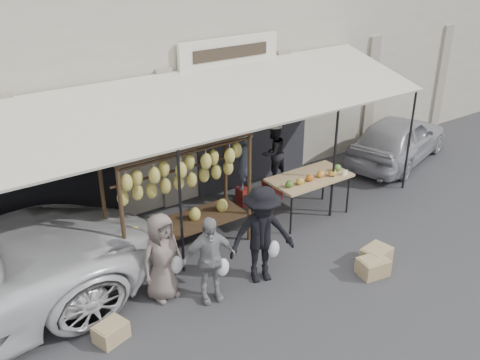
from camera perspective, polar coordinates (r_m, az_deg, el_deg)
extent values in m
plane|color=#2D2D30|center=(9.25, 3.09, -10.95)|extent=(90.00, 90.00, 0.00)
cube|color=#BBB19E|center=(13.33, -14.55, 16.05)|extent=(24.00, 6.00, 7.00)
cube|color=#232328|center=(12.30, 1.51, 5.23)|extent=(3.00, 0.10, 2.50)
cube|color=black|center=(10.43, -19.82, -0.13)|extent=(2.60, 0.10, 2.50)
cube|color=silver|center=(11.34, -1.13, 13.50)|extent=(2.40, 0.10, 0.60)
cube|color=beige|center=(9.80, -4.86, 8.21)|extent=(10.00, 2.34, 0.63)
cylinder|color=black|center=(8.99, -6.32, -3.56)|extent=(0.05, 0.05, 2.30)
cylinder|color=black|center=(10.89, 9.98, 1.55)|extent=(0.05, 0.05, 2.30)
cylinder|color=black|center=(12.52, 17.59, 3.91)|extent=(0.05, 0.05, 2.30)
cylinder|color=#2F2213|center=(8.83, -12.35, -4.97)|extent=(0.07, 0.07, 2.20)
cylinder|color=#2F2213|center=(9.89, 0.99, -0.91)|extent=(0.07, 0.07, 2.20)
cylinder|color=#2F2213|center=(9.50, -14.28, -2.93)|extent=(0.07, 0.07, 2.20)
cylinder|color=#2F2213|center=(10.49, -1.56, 0.68)|extent=(0.07, 0.07, 2.20)
cube|color=#2F2213|center=(9.16, -6.82, 4.22)|extent=(2.60, 0.90, 0.07)
cylinder|color=#2F2213|center=(8.92, -5.70, 2.85)|extent=(2.50, 0.05, 0.05)
cylinder|color=#2F2213|center=(9.49, -7.79, 4.16)|extent=(2.50, 0.05, 0.05)
cylinder|color=#2F2213|center=(9.37, -6.65, 1.08)|extent=(2.50, 0.05, 0.05)
cube|color=#2F2213|center=(9.87, -6.33, -4.76)|extent=(2.50, 0.80, 0.05)
ellipsoid|color=#E8DE63|center=(8.58, -12.02, -0.27)|extent=(0.20, 0.18, 0.30)
ellipsoid|color=#E8DE63|center=(8.81, -10.95, 0.23)|extent=(0.20, 0.18, 0.30)
ellipsoid|color=#E8DE63|center=(8.76, -9.11, 0.50)|extent=(0.20, 0.18, 0.30)
ellipsoid|color=#E8DE63|center=(8.98, -8.14, 1.20)|extent=(0.20, 0.18, 0.30)
ellipsoid|color=#E8DE63|center=(8.97, -6.30, 1.03)|extent=(0.20, 0.18, 0.30)
ellipsoid|color=#E8DE63|center=(9.18, -5.44, 1.97)|extent=(0.20, 0.18, 0.30)
ellipsoid|color=#E8DE63|center=(9.17, -3.65, 2.00)|extent=(0.20, 0.18, 0.30)
ellipsoid|color=#E8DE63|center=(9.42, -2.85, 2.41)|extent=(0.20, 0.18, 0.30)
ellipsoid|color=#E8DE63|center=(9.42, -1.11, 2.57)|extent=(0.20, 0.18, 0.30)
ellipsoid|color=#E8DE63|center=(9.66, -0.40, 3.22)|extent=(0.20, 0.18, 0.30)
ellipsoid|color=#E8DE63|center=(9.08, -12.38, -1.87)|extent=(0.20, 0.18, 0.30)
ellipsoid|color=#E8DE63|center=(9.15, -10.90, -1.29)|extent=(0.20, 0.18, 0.30)
ellipsoid|color=#E8DE63|center=(9.27, -9.41, -1.11)|extent=(0.20, 0.18, 0.30)
ellipsoid|color=#E8DE63|center=(9.36, -7.98, -0.64)|extent=(0.20, 0.18, 0.30)
ellipsoid|color=#E8DE63|center=(9.47, -6.58, -0.23)|extent=(0.20, 0.18, 0.30)
ellipsoid|color=#E8DE63|center=(9.59, -5.20, 0.03)|extent=(0.20, 0.18, 0.30)
ellipsoid|color=#E8DE63|center=(9.69, -3.86, 0.58)|extent=(0.20, 0.18, 0.30)
ellipsoid|color=#E8DE63|center=(9.82, -2.55, 0.88)|extent=(0.20, 0.18, 0.30)
ellipsoid|color=#E8DE63|center=(9.95, -1.28, 1.33)|extent=(0.20, 0.18, 0.30)
cube|color=tan|center=(10.94, 7.42, 0.25)|extent=(1.70, 0.90, 0.05)
cylinder|color=black|center=(10.44, 5.47, -3.71)|extent=(0.04, 0.04, 0.85)
cylinder|color=black|center=(11.39, 11.43, -1.51)|extent=(0.04, 0.04, 0.85)
cylinder|color=black|center=(10.94, 2.99, -2.18)|extent=(0.04, 0.04, 0.85)
cylinder|color=black|center=(11.85, 8.90, -0.20)|extent=(0.04, 0.04, 0.85)
ellipsoid|color=#477226|center=(10.40, 5.30, -0.43)|extent=(0.18, 0.14, 0.14)
ellipsoid|color=gold|center=(10.54, 6.44, -0.13)|extent=(0.18, 0.14, 0.14)
ellipsoid|color=#B25919|center=(10.70, 7.44, 0.23)|extent=(0.18, 0.14, 0.14)
ellipsoid|color=orange|center=(10.91, 8.60, 0.65)|extent=(0.18, 0.14, 0.14)
ellipsoid|color=gold|center=(10.99, 9.83, 0.76)|extent=(0.18, 0.14, 0.14)
ellipsoid|color=#598C33|center=(11.25, 10.33, 1.31)|extent=(0.18, 0.14, 0.14)
imported|color=#49505D|center=(11.26, 0.46, 1.95)|extent=(0.51, 0.42, 1.21)
imported|color=black|center=(11.44, 3.58, 2.90)|extent=(0.68, 0.56, 1.27)
imported|color=#70625C|center=(8.62, -8.33, -8.14)|extent=(0.80, 0.59, 1.51)
imported|color=gray|center=(8.49, -3.30, -8.48)|extent=(0.94, 0.57, 1.50)
imported|color=black|center=(8.87, 2.35, -5.90)|extent=(1.27, 0.95, 1.74)
cube|color=maroon|center=(11.61, 0.45, -1.70)|extent=(0.35, 0.35, 0.40)
cube|color=maroon|center=(11.80, 3.47, -1.04)|extent=(0.35, 0.35, 0.48)
cube|color=tan|center=(9.65, 13.99, -8.98)|extent=(0.56, 0.46, 0.30)
cube|color=tan|center=(9.95, 14.31, -7.85)|extent=(0.57, 0.46, 0.31)
cube|color=tan|center=(8.30, -13.60, -15.50)|extent=(0.54, 0.46, 0.27)
imported|color=#A5A4AA|center=(14.20, 16.50, 4.24)|extent=(3.87, 2.45, 1.23)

